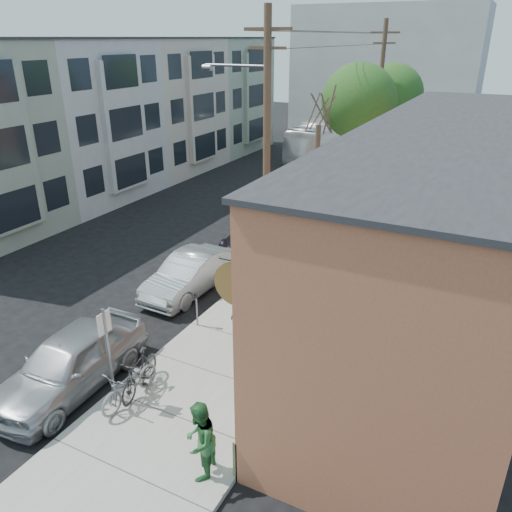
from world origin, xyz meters
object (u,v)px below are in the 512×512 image
at_px(cyclist, 246,315).
at_px(parked_bike_a, 139,373).
at_px(car_2, 257,233).
at_px(tree_leafy_mid, 359,102).
at_px(sign_post, 108,347).
at_px(bus, 326,138).
at_px(parking_meter_near, 196,304).
at_px(patron_grey, 257,366).
at_px(car_0, 70,362).
at_px(patio_chair_b, 267,389).
at_px(tree_bare, 316,183).
at_px(car_3, 296,199).
at_px(parked_bike_b, 130,384).
at_px(patio_chair_a, 286,358).
at_px(parking_meter_far, 306,216).
at_px(utility_pole_near, 265,144).
at_px(car_1, 190,274).
at_px(patron_green, 200,441).
at_px(tree_leafy_far, 392,95).

xyz_separation_m(cyclist, parked_bike_a, (-1.38, -3.59, -0.28)).
bearing_deg(car_2, tree_leafy_mid, 78.67).
relative_size(sign_post, bus, 0.26).
xyz_separation_m(parking_meter_near, bus, (-5.24, 27.30, 0.53)).
bearing_deg(parking_meter_near, patron_grey, -33.73).
bearing_deg(car_0, patio_chair_b, 16.46).
xyz_separation_m(tree_bare, car_3, (-2.36, 3.49, -2.07)).
bearing_deg(parking_meter_near, parked_bike_b, -82.62).
distance_m(patio_chair_a, bus, 29.62).
height_order(parking_meter_far, utility_pole_near, utility_pole_near).
relative_size(patron_grey, car_1, 0.41).
distance_m(car_3, bus, 14.76).
relative_size(patron_grey, patron_green, 0.99).
bearing_deg(patio_chair_a, tree_leafy_mid, 112.06).
relative_size(patron_green, car_3, 0.35).
height_order(tree_leafy_far, car_0, tree_leafy_far).
height_order(parking_meter_far, patio_chair_a, parking_meter_far).
relative_size(patio_chair_b, cyclist, 0.51).
distance_m(utility_pole_near, tree_leafy_mid, 10.82).
bearing_deg(utility_pole_near, sign_post, -90.25).
bearing_deg(car_1, car_2, 88.47).
bearing_deg(parked_bike_b, sign_post, -152.31).
bearing_deg(parked_bike_a, car_2, 89.03).
bearing_deg(tree_leafy_far, patron_grey, -83.70).
bearing_deg(car_2, parked_bike_b, -78.00).
xyz_separation_m(sign_post, car_1, (-1.85, 6.40, -1.08)).
height_order(utility_pole_near, bus, utility_pole_near).
relative_size(parking_meter_near, patron_green, 0.65).
bearing_deg(tree_leafy_far, tree_leafy_mid, -90.00).
distance_m(utility_pole_near, parked_bike_a, 9.66).
xyz_separation_m(parking_meter_far, patio_chair_b, (3.78, -12.27, -0.39)).
distance_m(patio_chair_b, parked_bike_b, 3.62).
bearing_deg(patron_green, patron_grey, 168.25).
height_order(parking_meter_far, bus, bus).
bearing_deg(patron_grey, tree_leafy_far, -177.34).
height_order(patron_grey, parked_bike_a, patron_grey).
height_order(patio_chair_a, parked_bike_a, parked_bike_a).
bearing_deg(tree_leafy_far, bus, 148.19).
bearing_deg(car_0, sign_post, -3.48).
bearing_deg(bus, patron_green, -72.70).
bearing_deg(parking_meter_near, sign_post, -88.64).
relative_size(tree_bare, patron_green, 2.83).
distance_m(cyclist, parked_bike_b, 4.27).
distance_m(tree_leafy_far, car_0, 28.32).
xyz_separation_m(cyclist, car_1, (-3.60, 2.16, -0.26)).
bearing_deg(cyclist, patron_green, 105.37).
height_order(patio_chair_a, car_3, car_3).
height_order(patio_chair_b, car_2, car_2).
height_order(patron_grey, car_2, patron_grey).
xyz_separation_m(tree_leafy_far, car_0, (-2.00, -27.87, -4.62)).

